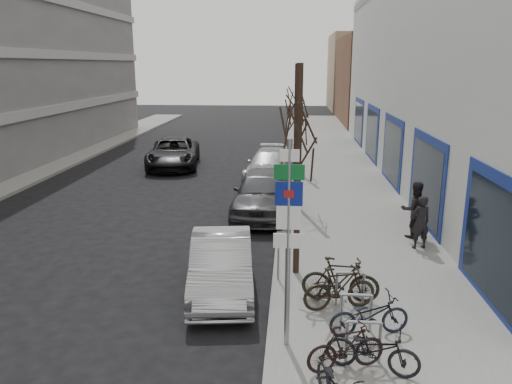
% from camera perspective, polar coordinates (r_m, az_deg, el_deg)
% --- Properties ---
extents(ground, '(120.00, 120.00, 0.00)m').
position_cam_1_polar(ground, '(10.60, -10.20, -16.90)').
color(ground, black).
rests_on(ground, ground).
extents(sidewalk_east, '(5.00, 70.00, 0.15)m').
position_cam_1_polar(sidewalk_east, '(19.62, 10.04, -1.78)').
color(sidewalk_east, slate).
rests_on(sidewalk_east, ground).
extents(brick_building_far, '(12.00, 14.00, 8.00)m').
position_cam_1_polar(brick_building_far, '(49.90, 16.77, 12.13)').
color(brick_building_far, brown).
rests_on(brick_building_far, ground).
extents(tan_building_far, '(13.00, 12.00, 9.00)m').
position_cam_1_polar(tan_building_far, '(64.71, 14.39, 13.11)').
color(tan_building_far, '#937A5B').
rests_on(tan_building_far, ground).
extents(highway_sign_pole, '(0.55, 0.10, 4.20)m').
position_cam_1_polar(highway_sign_pole, '(9.24, 3.71, -4.63)').
color(highway_sign_pole, gray).
rests_on(highway_sign_pole, ground).
extents(bike_rack, '(0.66, 2.26, 0.83)m').
position_cam_1_polar(bike_rack, '(10.60, 11.37, -12.88)').
color(bike_rack, gray).
rests_on(bike_rack, sidewalk_east).
extents(tree_near, '(1.80, 1.80, 5.50)m').
position_cam_1_polar(tree_near, '(12.32, 4.94, 8.00)').
color(tree_near, black).
rests_on(tree_near, ground).
extents(tree_mid, '(1.80, 1.80, 5.50)m').
position_cam_1_polar(tree_mid, '(18.80, 4.72, 10.20)').
color(tree_mid, black).
rests_on(tree_mid, ground).
extents(tree_far, '(1.80, 1.80, 5.50)m').
position_cam_1_polar(tree_far, '(25.28, 4.61, 11.27)').
color(tree_far, black).
rests_on(tree_far, ground).
extents(meter_front, '(0.10, 0.08, 1.27)m').
position_cam_1_polar(meter_front, '(12.60, 2.59, -6.78)').
color(meter_front, gray).
rests_on(meter_front, sidewalk_east).
extents(meter_mid, '(0.10, 0.08, 1.27)m').
position_cam_1_polar(meter_mid, '(17.84, 3.10, -0.39)').
color(meter_mid, gray).
rests_on(meter_mid, sidewalk_east).
extents(meter_back, '(0.10, 0.08, 1.27)m').
position_cam_1_polar(meter_back, '(23.20, 3.38, 3.07)').
color(meter_back, gray).
rests_on(meter_back, sidewalk_east).
extents(bike_near_right, '(1.56, 0.92, 0.91)m').
position_cam_1_polar(bike_near_right, '(9.39, 10.26, -17.03)').
color(bike_near_right, black).
rests_on(bike_near_right, sidewalk_east).
extents(bike_mid_curb, '(1.74, 0.90, 1.02)m').
position_cam_1_polar(bike_mid_curb, '(10.51, 12.84, -13.20)').
color(bike_mid_curb, black).
rests_on(bike_mid_curb, sidewalk_east).
extents(bike_mid_inner, '(1.83, 0.70, 1.09)m').
position_cam_1_polar(bike_mid_inner, '(11.75, 9.65, -9.79)').
color(bike_mid_inner, black).
rests_on(bike_mid_inner, sidewalk_east).
extents(bike_far_curb, '(1.74, 0.94, 1.02)m').
position_cam_1_polar(bike_far_curb, '(9.41, 13.20, -16.72)').
color(bike_far_curb, black).
rests_on(bike_far_curb, sidewalk_east).
extents(bike_far_inner, '(1.76, 0.93, 1.03)m').
position_cam_1_polar(bike_far_inner, '(11.39, 9.53, -10.76)').
color(bike_far_inner, black).
rests_on(bike_far_inner, sidewalk_east).
extents(parked_car_front, '(1.98, 4.36, 1.39)m').
position_cam_1_polar(parked_car_front, '(12.42, -3.99, -8.22)').
color(parked_car_front, '#ABABB1').
rests_on(parked_car_front, ground).
extents(parked_car_mid, '(2.27, 5.12, 1.71)m').
position_cam_1_polar(parked_car_mid, '(18.51, 0.82, -0.02)').
color(parked_car_mid, '#444448').
rests_on(parked_car_mid, ground).
extents(parked_car_back, '(2.56, 5.24, 1.47)m').
position_cam_1_polar(parked_car_back, '(24.13, 1.62, 3.09)').
color(parked_car_back, '#97979B').
rests_on(parked_car_back, ground).
extents(lane_car, '(3.34, 5.93, 1.57)m').
position_cam_1_polar(lane_car, '(27.63, -9.40, 4.45)').
color(lane_car, black).
rests_on(lane_car, ground).
extents(pedestrian_near, '(0.67, 0.53, 1.61)m').
position_cam_1_polar(pedestrian_near, '(15.48, 18.29, -3.29)').
color(pedestrian_near, black).
rests_on(pedestrian_near, sidewalk_east).
extents(pedestrian_far, '(0.71, 0.51, 1.82)m').
position_cam_1_polar(pedestrian_far, '(16.37, 17.68, -1.91)').
color(pedestrian_far, black).
rests_on(pedestrian_far, sidewalk_east).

